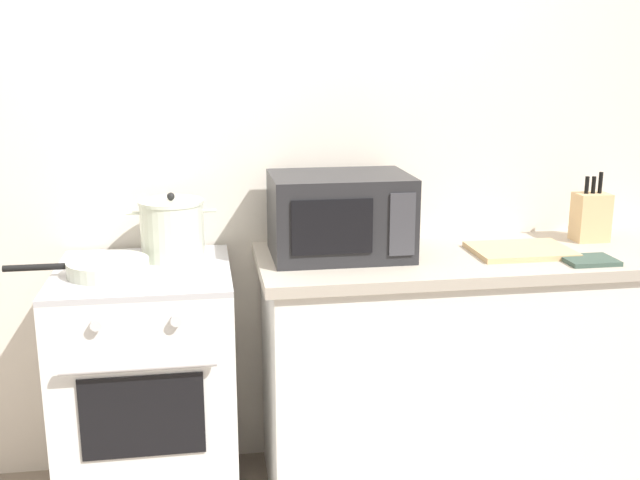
% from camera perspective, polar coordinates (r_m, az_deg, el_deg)
% --- Properties ---
extents(back_wall, '(4.40, 0.10, 2.50)m').
position_cam_1_polar(back_wall, '(2.96, -0.57, 6.44)').
color(back_wall, silver).
rests_on(back_wall, ground_plane).
extents(lower_cabinet_right, '(1.64, 0.56, 0.88)m').
position_cam_1_polar(lower_cabinet_right, '(3.01, 12.04, -9.84)').
color(lower_cabinet_right, white).
rests_on(lower_cabinet_right, ground_plane).
extents(countertop_right, '(1.70, 0.60, 0.04)m').
position_cam_1_polar(countertop_right, '(2.86, 12.51, -1.37)').
color(countertop_right, '#ADA393').
rests_on(countertop_right, lower_cabinet_right).
extents(stove, '(0.60, 0.64, 0.92)m').
position_cam_1_polar(stove, '(2.80, -12.86, -11.26)').
color(stove, white).
rests_on(stove, ground_plane).
extents(stock_pot, '(0.32, 0.23, 0.24)m').
position_cam_1_polar(stock_pot, '(2.74, -11.18, 0.81)').
color(stock_pot, beige).
rests_on(stock_pot, stove).
extents(frying_pan, '(0.47, 0.27, 0.05)m').
position_cam_1_polar(frying_pan, '(2.61, -15.98, -2.01)').
color(frying_pan, beige).
rests_on(frying_pan, stove).
extents(microwave, '(0.50, 0.37, 0.30)m').
position_cam_1_polar(microwave, '(2.72, 1.53, 1.89)').
color(microwave, '#232326').
rests_on(microwave, countertop_right).
extents(cutting_board, '(0.36, 0.26, 0.02)m').
position_cam_1_polar(cutting_board, '(2.88, 15.04, -0.77)').
color(cutting_board, tan).
rests_on(cutting_board, countertop_right).
extents(knife_block, '(0.13, 0.10, 0.27)m').
position_cam_1_polar(knife_block, '(3.14, 19.93, 1.71)').
color(knife_block, tan).
rests_on(knife_block, countertop_right).
extents(oven_mitt, '(0.18, 0.14, 0.02)m').
position_cam_1_polar(oven_mitt, '(2.82, 19.84, -1.46)').
color(oven_mitt, '#384C42').
rests_on(oven_mitt, countertop_right).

